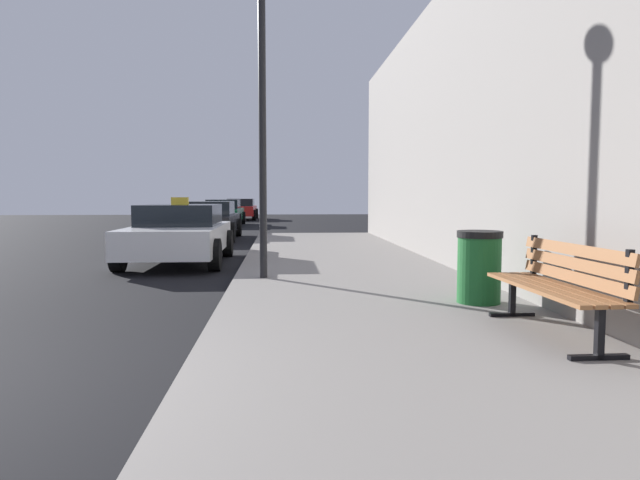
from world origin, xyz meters
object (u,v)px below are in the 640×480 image
Objects in this scene: car_green at (223,212)px; car_white at (179,233)px; car_black at (209,220)px; bench at (560,281)px; street_lamp at (262,72)px; car_red at (241,209)px; trash_bin at (479,267)px.

car_white is at bearing 92.32° from car_green.
bench is at bearing 109.96° from car_black.
street_lamp is 4.71m from car_white.
car_red is (-0.04, 15.64, 0.00)m from car_black.
trash_bin is at bearing 99.93° from car_red.
bench is 2.13× the size of trash_bin.
car_black is at bearing 102.11° from street_lamp.
street_lamp reaches higher than car_green.
car_black is 0.95× the size of car_green.
car_green is (-5.46, 22.72, -0.02)m from bench.
car_white is 0.90× the size of car_green.
trash_bin is at bearing 95.98° from bench.
car_black is at bearing 111.54° from trash_bin.
trash_bin is 0.20× the size of car_red.
car_black reaches higher than bench.
car_red is (-2.18, 25.64, -2.74)m from street_lamp.
car_black is 0.97× the size of car_red.
car_black is (-4.86, 12.30, 0.05)m from trash_bin.
car_white is 15.50m from car_green.
car_white reaches higher than bench.
street_lamp reaches higher than car_white.
car_green reaches higher than trash_bin.
car_black is 15.64m from car_red.
car_black is at bearing -88.09° from car_white.
trash_bin is at bearing 129.50° from car_white.
street_lamp is at bearing 97.72° from car_green.
car_green is at bearing 97.72° from street_lamp.
street_lamp is (-2.71, 2.31, 2.79)m from trash_bin.
street_lamp is at bearing 120.10° from car_white.
trash_bin is 0.20× the size of car_black.
street_lamp is 25.88m from car_red.
car_black and car_red have the same top height.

